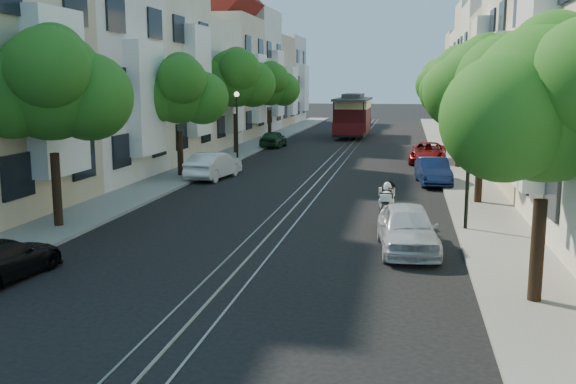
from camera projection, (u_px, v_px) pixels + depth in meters
The scene contains 26 objects.
ground at pixel (345, 151), 45.61m from camera, with size 200.00×200.00×0.00m, color black.
sidewalk_east at pixel (450, 153), 44.30m from camera, with size 2.50×80.00×0.12m, color gray.
sidewalk_west at pixel (246, 149), 46.91m from camera, with size 2.50×80.00×0.12m, color gray.
rail_left at pixel (337, 151), 45.71m from camera, with size 0.06×80.00×0.02m, color gray.
rail_slot at pixel (345, 151), 45.61m from camera, with size 0.06×80.00×0.02m, color gray.
rail_right at pixel (353, 151), 45.51m from camera, with size 0.06×80.00×0.02m, color gray.
lane_line at pixel (345, 151), 45.61m from camera, with size 0.08×80.00×0.01m, color tan.
townhouses_east at pixel (525, 77), 42.51m from camera, with size 7.75×72.00×12.00m.
townhouses_west at pixel (184, 79), 46.80m from camera, with size 7.75×72.00×11.76m.
tree_e_a at pixel (550, 106), 13.50m from camera, with size 4.72×3.87×6.27m.
tree_e_b at pixel (485, 86), 25.07m from camera, with size 4.93×4.08×6.68m.
tree_e_c at pixel (462, 87), 35.75m from camera, with size 4.84×3.99×6.52m.
tree_e_d at pixel (450, 82), 46.36m from camera, with size 5.01×4.16×6.85m.
tree_w_a at pixel (52, 87), 20.88m from camera, with size 4.93×4.08×6.68m.
tree_w_b at pixel (179, 92), 32.56m from camera, with size 4.72×3.87×6.27m.
tree_w_c at pixel (236, 79), 43.10m from camera, with size 5.13×4.28×7.09m.
tree_w_d at pixel (270, 85), 53.84m from camera, with size 4.84×3.99×6.52m.
lamp_east at pixel (469, 146), 20.74m from camera, with size 0.32×0.32×4.16m.
lamp_west at pixel (237, 115), 40.45m from camera, with size 0.32×0.32×4.16m.
sportbike_rider at pixel (387, 203), 21.39m from camera, with size 0.59×2.17×1.63m.
cable_car at pixel (353, 114), 57.28m from camera, with size 2.93×9.13×3.50m.
parked_car_e_near at pixel (407, 228), 18.72m from camera, with size 1.63×4.05×1.38m, color silver.
parked_car_e_mid at pixel (433, 171), 30.88m from camera, with size 1.36×3.89×1.28m, color #0C183D.
parked_car_e_far at pixel (428, 153), 38.95m from camera, with size 2.09×4.54×1.26m, color maroon.
parked_car_w_mid at pixel (214, 165), 32.76m from camera, with size 1.45×4.16×1.37m, color silver.
parked_car_w_far at pixel (273, 139), 48.35m from camera, with size 1.50×3.72×1.27m, color #16381D.
Camera 1 is at (4.30, -17.42, 4.92)m, focal length 40.00 mm.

